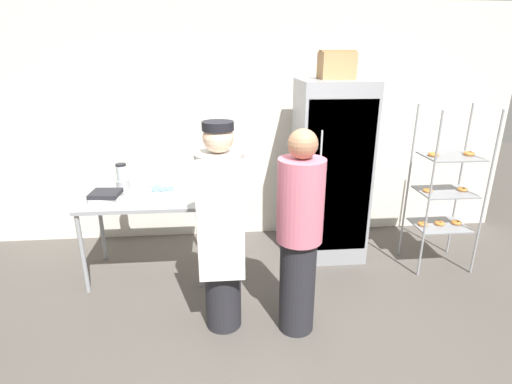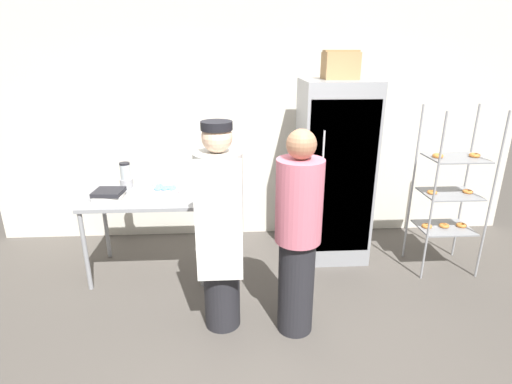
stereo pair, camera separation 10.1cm
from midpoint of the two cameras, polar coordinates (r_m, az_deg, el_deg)
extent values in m
plane|color=#4C4742|center=(3.41, 3.68, -21.72)|extent=(14.00, 14.00, 0.00)
cube|color=silver|center=(4.90, 0.83, 9.51)|extent=(6.40, 0.12, 2.78)
cube|color=gray|center=(4.48, 11.60, 2.77)|extent=(0.75, 0.69, 1.97)
cube|color=gray|center=(4.16, 12.75, 1.69)|extent=(0.69, 0.02, 1.61)
cylinder|color=silver|center=(4.08, 10.08, 1.93)|extent=(0.02, 0.02, 0.97)
cylinder|color=#93969B|center=(4.27, 24.58, -1.14)|extent=(0.02, 0.02, 1.73)
cylinder|color=#93969B|center=(4.57, 31.12, -0.92)|extent=(0.02, 0.02, 1.73)
cylinder|color=#93969B|center=(4.66, 22.03, 0.89)|extent=(0.02, 0.02, 1.73)
cylinder|color=#93969B|center=(4.94, 28.21, 0.97)|extent=(0.02, 0.02, 1.73)
cube|color=gray|center=(4.74, 25.80, -4.60)|extent=(0.54, 0.43, 0.01)
torus|color=orange|center=(4.64, 23.79, -4.47)|extent=(0.11, 0.11, 0.03)
torus|color=orange|center=(4.73, 25.84, -4.34)|extent=(0.11, 0.11, 0.03)
torus|color=orange|center=(4.82, 27.81, -4.21)|extent=(0.11, 0.11, 0.03)
cube|color=gray|center=(4.61, 26.49, -0.24)|extent=(0.54, 0.43, 0.01)
torus|color=orange|center=(4.51, 24.44, -0.04)|extent=(0.10, 0.10, 0.03)
torus|color=orange|center=(4.70, 28.54, 0.06)|extent=(0.10, 0.10, 0.03)
cube|color=gray|center=(4.51, 27.23, 4.35)|extent=(0.54, 0.43, 0.01)
torus|color=orange|center=(4.41, 25.14, 4.70)|extent=(0.10, 0.10, 0.04)
torus|color=orange|center=(4.60, 29.32, 4.60)|extent=(0.10, 0.10, 0.04)
cube|color=gray|center=(4.18, -14.73, -0.70)|extent=(1.19, 0.74, 0.04)
cylinder|color=gray|center=(4.21, -22.55, -7.91)|extent=(0.04, 0.04, 0.83)
cylinder|color=gray|center=(3.98, -7.15, -8.05)|extent=(0.04, 0.04, 0.83)
cylinder|color=gray|center=(4.77, -20.11, -4.29)|extent=(0.04, 0.04, 0.83)
cylinder|color=gray|center=(4.57, -6.66, -4.20)|extent=(0.04, 0.04, 0.83)
cube|color=silver|center=(4.20, -12.09, 0.21)|extent=(0.28, 0.19, 0.05)
cube|color=silver|center=(4.25, -12.02, 2.19)|extent=(0.27, 0.01, 0.19)
torus|color=#669EC6|center=(4.15, -13.16, 0.45)|extent=(0.08, 0.08, 0.02)
torus|color=#669EC6|center=(4.14, -12.22, 0.48)|extent=(0.08, 0.08, 0.02)
torus|color=#669EC6|center=(4.13, -11.27, 0.50)|extent=(0.08, 0.08, 0.02)
torus|color=#669EC6|center=(4.20, -13.06, 0.67)|extent=(0.08, 0.08, 0.02)
torus|color=#669EC6|center=(4.19, -12.12, 0.69)|extent=(0.08, 0.08, 0.02)
torus|color=#669EC6|center=(4.18, -11.19, 0.71)|extent=(0.08, 0.08, 0.02)
torus|color=#669EC6|center=(4.24, -12.96, 0.88)|extent=(0.08, 0.08, 0.02)
cylinder|color=#99999E|center=(4.48, -17.40, 1.24)|extent=(0.14, 0.14, 0.09)
cylinder|color=#B2BCC1|center=(4.44, -17.56, 2.76)|extent=(0.11, 0.11, 0.16)
cylinder|color=black|center=(4.42, -17.68, 3.88)|extent=(0.11, 0.11, 0.02)
cube|color=silver|center=(4.20, -19.60, -0.56)|extent=(0.29, 0.27, 0.04)
cube|color=#232328|center=(4.19, -19.67, -0.03)|extent=(0.29, 0.27, 0.04)
cube|color=#A87F51|center=(4.38, 12.63, 17.21)|extent=(0.35, 0.29, 0.27)
cube|color=#977249|center=(4.38, 12.77, 19.07)|extent=(0.35, 0.15, 0.02)
cylinder|color=#232328|center=(3.44, -4.08, -12.49)|extent=(0.30, 0.30, 0.85)
cylinder|color=beige|center=(3.10, -4.41, -0.43)|extent=(0.37, 0.37, 0.68)
sphere|color=beige|center=(2.97, -4.64, 7.80)|extent=(0.23, 0.23, 0.23)
cube|color=white|center=(2.97, -4.39, -4.44)|extent=(0.35, 0.02, 0.97)
cylinder|color=black|center=(2.96, -4.69, 9.44)|extent=(0.24, 0.24, 0.06)
cylinder|color=#232328|center=(3.40, 6.59, -13.15)|extent=(0.30, 0.30, 0.83)
cylinder|color=#C6667A|center=(3.06, 7.13, -1.32)|extent=(0.36, 0.36, 0.66)
sphere|color=#9E7051|center=(2.94, 7.49, 6.77)|extent=(0.23, 0.23, 0.23)
camera|label=1|loc=(0.05, -89.16, 0.30)|focal=28.00mm
camera|label=2|loc=(0.05, 90.84, -0.30)|focal=28.00mm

